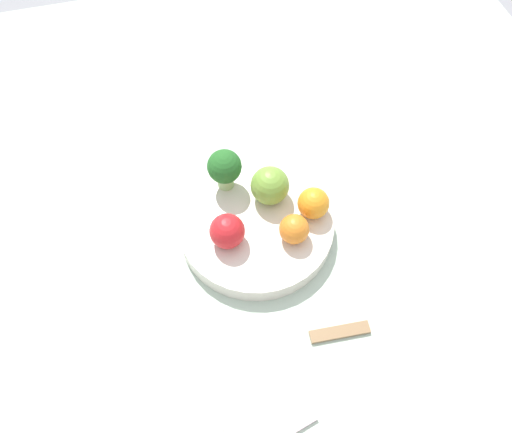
{
  "coord_description": "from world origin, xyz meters",
  "views": [
    {
      "loc": [
        0.34,
        -0.09,
        0.64
      ],
      "look_at": [
        0.0,
        0.0,
        0.06
      ],
      "focal_mm": 35.0,
      "sensor_mm": 36.0,
      "label": 1
    }
  ],
  "objects_px": {
    "broccoli": "(225,168)",
    "orange_front": "(313,203)",
    "bowl": "(256,225)",
    "spoon": "(340,332)",
    "orange_back": "(294,229)",
    "apple_red": "(270,186)",
    "apple_green": "(227,231)",
    "napkin": "(256,396)"
  },
  "relations": [
    {
      "from": "broccoli",
      "to": "orange_front",
      "type": "xyz_separation_m",
      "value": [
        0.08,
        0.11,
        -0.02
      ]
    },
    {
      "from": "bowl",
      "to": "spoon",
      "type": "bearing_deg",
      "value": 20.4
    },
    {
      "from": "broccoli",
      "to": "orange_back",
      "type": "bearing_deg",
      "value": 32.56
    },
    {
      "from": "broccoli",
      "to": "orange_front",
      "type": "height_order",
      "value": "broccoli"
    },
    {
      "from": "apple_red",
      "to": "apple_green",
      "type": "height_order",
      "value": "apple_red"
    },
    {
      "from": "apple_red",
      "to": "orange_back",
      "type": "distance_m",
      "value": 0.07
    },
    {
      "from": "orange_back",
      "to": "bowl",
      "type": "bearing_deg",
      "value": -131.94
    },
    {
      "from": "apple_red",
      "to": "spoon",
      "type": "xyz_separation_m",
      "value": [
        0.21,
        0.04,
        -0.05
      ]
    },
    {
      "from": "orange_back",
      "to": "napkin",
      "type": "distance_m",
      "value": 0.21
    },
    {
      "from": "orange_front",
      "to": "orange_back",
      "type": "xyz_separation_m",
      "value": [
        0.03,
        -0.04,
        -0.0
      ]
    },
    {
      "from": "apple_green",
      "to": "orange_back",
      "type": "relative_size",
      "value": 1.17
    },
    {
      "from": "apple_red",
      "to": "spoon",
      "type": "height_order",
      "value": "apple_red"
    },
    {
      "from": "apple_green",
      "to": "orange_back",
      "type": "bearing_deg",
      "value": 78.49
    },
    {
      "from": "bowl",
      "to": "napkin",
      "type": "relative_size",
      "value": 1.61
    },
    {
      "from": "broccoli",
      "to": "apple_green",
      "type": "distance_m",
      "value": 0.09
    },
    {
      "from": "broccoli",
      "to": "napkin",
      "type": "distance_m",
      "value": 0.3
    },
    {
      "from": "orange_back",
      "to": "spoon",
      "type": "distance_m",
      "value": 0.14
    },
    {
      "from": "bowl",
      "to": "napkin",
      "type": "height_order",
      "value": "bowl"
    },
    {
      "from": "orange_back",
      "to": "spoon",
      "type": "height_order",
      "value": "orange_back"
    },
    {
      "from": "broccoli",
      "to": "apple_red",
      "type": "xyz_separation_m",
      "value": [
        0.04,
        0.06,
        -0.01
      ]
    },
    {
      "from": "broccoli",
      "to": "orange_front",
      "type": "relative_size",
      "value": 1.53
    },
    {
      "from": "apple_green",
      "to": "orange_front",
      "type": "xyz_separation_m",
      "value": [
        -0.01,
        0.12,
        -0.0
      ]
    },
    {
      "from": "orange_front",
      "to": "orange_back",
      "type": "distance_m",
      "value": 0.05
    },
    {
      "from": "apple_green",
      "to": "spoon",
      "type": "relative_size",
      "value": 0.6
    },
    {
      "from": "orange_back",
      "to": "orange_front",
      "type": "bearing_deg",
      "value": 130.42
    },
    {
      "from": "napkin",
      "to": "apple_red",
      "type": "bearing_deg",
      "value": 161.13
    },
    {
      "from": "apple_red",
      "to": "spoon",
      "type": "distance_m",
      "value": 0.22
    },
    {
      "from": "bowl",
      "to": "apple_green",
      "type": "xyz_separation_m",
      "value": [
        0.02,
        -0.04,
        0.04
      ]
    },
    {
      "from": "bowl",
      "to": "spoon",
      "type": "distance_m",
      "value": 0.18
    },
    {
      "from": "broccoli",
      "to": "apple_green",
      "type": "xyz_separation_m",
      "value": [
        0.09,
        -0.02,
        -0.02
      ]
    },
    {
      "from": "napkin",
      "to": "spoon",
      "type": "height_order",
      "value": "same"
    },
    {
      "from": "apple_green",
      "to": "spoon",
      "type": "bearing_deg",
      "value": 35.49
    },
    {
      "from": "bowl",
      "to": "apple_green",
      "type": "distance_m",
      "value": 0.06
    },
    {
      "from": "bowl",
      "to": "orange_front",
      "type": "xyz_separation_m",
      "value": [
        0.01,
        0.08,
        0.04
      ]
    },
    {
      "from": "apple_green",
      "to": "broccoli",
      "type": "bearing_deg",
      "value": 168.73
    },
    {
      "from": "bowl",
      "to": "apple_red",
      "type": "bearing_deg",
      "value": 139.37
    },
    {
      "from": "bowl",
      "to": "orange_front",
      "type": "height_order",
      "value": "orange_front"
    },
    {
      "from": "bowl",
      "to": "broccoli",
      "type": "relative_size",
      "value": 3.25
    },
    {
      "from": "orange_front",
      "to": "spoon",
      "type": "distance_m",
      "value": 0.17
    },
    {
      "from": "orange_front",
      "to": "orange_back",
      "type": "height_order",
      "value": "orange_front"
    },
    {
      "from": "bowl",
      "to": "apple_green",
      "type": "relative_size",
      "value": 4.58
    },
    {
      "from": "apple_red",
      "to": "napkin",
      "type": "height_order",
      "value": "apple_red"
    }
  ]
}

